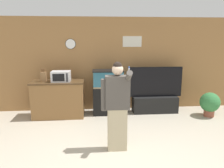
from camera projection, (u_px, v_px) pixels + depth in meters
name	position (u px, v px, depth m)	size (l,w,h in m)	color
ground_plane	(118.00, 165.00, 3.56)	(18.00, 18.00, 0.00)	#B2A893
wall_back_paneled	(107.00, 64.00, 6.17)	(10.00, 0.08, 2.60)	olive
counter_island	(59.00, 99.00, 5.68)	(1.33, 0.62, 0.95)	brown
microwave	(61.00, 76.00, 5.54)	(0.47, 0.36, 0.27)	silver
knife_block	(44.00, 76.00, 5.54)	(0.14, 0.10, 0.35)	olive
aquarium_on_stand	(108.00, 92.00, 5.90)	(0.82, 0.48, 1.20)	black
tv_on_stand	(155.00, 99.00, 6.05)	(1.48, 0.40, 1.27)	black
person_standing	(117.00, 105.00, 3.91)	(0.52, 0.39, 1.64)	#BCAD89
potted_plant	(210.00, 103.00, 5.73)	(0.51, 0.51, 0.64)	brown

